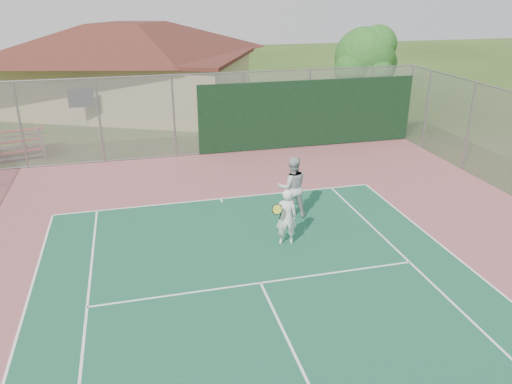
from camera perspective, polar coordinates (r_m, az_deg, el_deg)
back_fence at (r=21.96m, az=-1.16°, el=8.82°), size 20.08×0.11×3.53m
side_fence_right at (r=21.29m, az=23.15°, el=6.81°), size 0.08×9.00×3.50m
clubhouse at (r=30.75m, az=-14.24°, el=14.59°), size 16.25×14.04×5.91m
bleachers at (r=23.90m, az=-26.50°, el=4.80°), size 3.14×2.25×1.04m
tree at (r=27.10m, az=12.45°, el=14.53°), size 3.65×3.46×5.10m
player_white_front at (r=14.02m, az=3.45°, el=-2.91°), size 0.85×0.67×1.66m
player_grey_back at (r=15.68m, az=4.14°, el=0.51°), size 1.01×0.82×1.98m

